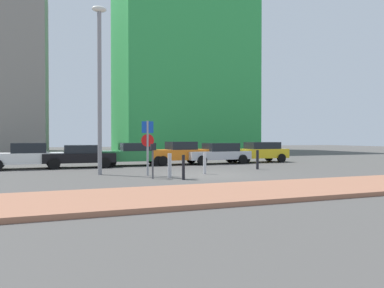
{
  "coord_description": "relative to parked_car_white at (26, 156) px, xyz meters",
  "views": [
    {
      "loc": [
        -6.83,
        -15.89,
        1.78
      ],
      "look_at": [
        0.44,
        3.53,
        1.44
      ],
      "focal_mm": 33.48,
      "sensor_mm": 36.0,
      "label": 1
    }
  ],
  "objects": [
    {
      "name": "parking_sign_post",
      "position": [
        5.7,
        -6.14,
        0.87
      ],
      "size": [
        0.59,
        0.16,
        2.61
      ],
      "color": "gray",
      "rests_on": "ground"
    },
    {
      "name": "parked_car_silver",
      "position": [
        12.18,
        0.0,
        -0.02
      ],
      "size": [
        4.69,
        2.2,
        1.44
      ],
      "color": "#B7BABF",
      "rests_on": "ground"
    },
    {
      "name": "parking_meter",
      "position": [
        5.6,
        -7.48,
        0.22
      ],
      "size": [
        0.18,
        0.14,
        1.53
      ],
      "color": "#4C4C51",
      "rests_on": "ground"
    },
    {
      "name": "parked_car_green",
      "position": [
        6.34,
        0.37,
        0.0
      ],
      "size": [
        4.4,
        2.13,
        1.47
      ],
      "color": "#237238",
      "rests_on": "ground"
    },
    {
      "name": "traffic_bollard_mid",
      "position": [
        6.73,
        -8.32,
        -0.23
      ],
      "size": [
        0.13,
        0.13,
        1.07
      ],
      "primitive_type": "cylinder",
      "color": "black",
      "rests_on": "ground"
    },
    {
      "name": "ground_plane",
      "position": [
        8.56,
        -6.84,
        -0.76
      ],
      "size": [
        120.0,
        120.0,
        0.0
      ],
      "primitive_type": "plane",
      "color": "#4C4947"
    },
    {
      "name": "street_lamp",
      "position": [
        3.62,
        -4.87,
        3.97
      ],
      "size": [
        0.7,
        0.36,
        8.18
      ],
      "color": "gray",
      "rests_on": "ground"
    },
    {
      "name": "building_colorful_midrise",
      "position": [
        18.12,
        25.61,
        12.4
      ],
      "size": [
        17.6,
        14.47,
        26.33
      ],
      "primitive_type": "cube",
      "color": "green",
      "rests_on": "ground"
    },
    {
      "name": "traffic_bollard_near",
      "position": [
        8.53,
        -6.37,
        -0.23
      ],
      "size": [
        0.16,
        0.16,
        1.06
      ],
      "primitive_type": "cylinder",
      "color": "#B7B7BC",
      "rests_on": "ground"
    },
    {
      "name": "parked_car_orange",
      "position": [
        9.4,
        0.31,
        0.02
      ],
      "size": [
        4.19,
        2.15,
        1.55
      ],
      "color": "orange",
      "rests_on": "ground"
    },
    {
      "name": "parked_car_white",
      "position": [
        0.0,
        0.0,
        0.0
      ],
      "size": [
        4.29,
        2.24,
        1.5
      ],
      "color": "white",
      "rests_on": "ground"
    },
    {
      "name": "parked_car_black",
      "position": [
        2.99,
        -0.11,
        -0.04
      ],
      "size": [
        4.18,
        1.97,
        1.36
      ],
      "color": "black",
      "rests_on": "ground"
    },
    {
      "name": "traffic_bollard_far",
      "position": [
        12.39,
        -4.94,
        -0.21
      ],
      "size": [
        0.15,
        0.15,
        1.1
      ],
      "primitive_type": "cylinder",
      "color": "black",
      "rests_on": "ground"
    },
    {
      "name": "traffic_bollard_edge",
      "position": [
        6.43,
        -7.29,
        -0.22
      ],
      "size": [
        0.17,
        0.17,
        1.09
      ],
      "primitive_type": "cylinder",
      "color": "#B7B7BC",
      "rests_on": "ground"
    },
    {
      "name": "sidewalk_brick",
      "position": [
        8.56,
        -12.67,
        -0.69
      ],
      "size": [
        40.0,
        3.7,
        0.14
      ],
      "primitive_type": "cube",
      "color": "#9E664C",
      "rests_on": "ground"
    },
    {
      "name": "parked_car_yellow",
      "position": [
        15.69,
        0.37,
        0.02
      ],
      "size": [
        4.36,
        1.94,
        1.49
      ],
      "color": "gold",
      "rests_on": "ground"
    }
  ]
}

